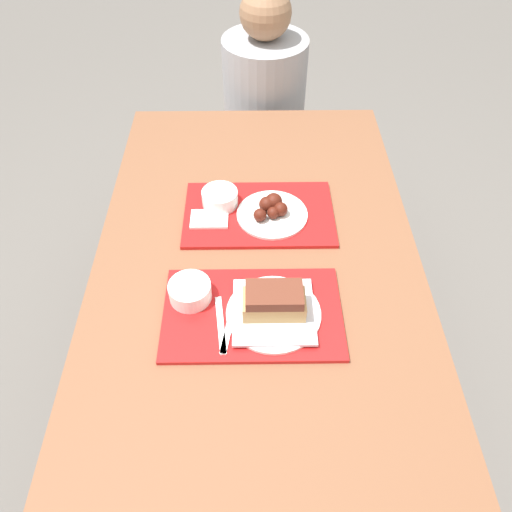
# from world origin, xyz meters

# --- Properties ---
(ground_plane) EXTENTS (12.00, 12.00, 0.00)m
(ground_plane) POSITION_xyz_m (0.00, 0.00, 0.00)
(ground_plane) COLOR #605B56
(picnic_table) EXTENTS (0.91, 1.58, 0.72)m
(picnic_table) POSITION_xyz_m (0.00, 0.00, 0.64)
(picnic_table) COLOR brown
(picnic_table) RESTS_ON ground_plane
(picnic_bench_far) EXTENTS (0.86, 0.28, 0.43)m
(picnic_bench_far) POSITION_xyz_m (0.00, 1.01, 0.36)
(picnic_bench_far) COLOR brown
(picnic_bench_far) RESTS_ON ground_plane
(tray_near) EXTENTS (0.45, 0.29, 0.01)m
(tray_near) POSITION_xyz_m (-0.01, -0.17, 0.73)
(tray_near) COLOR red
(tray_near) RESTS_ON picnic_table
(tray_far) EXTENTS (0.45, 0.29, 0.01)m
(tray_far) POSITION_xyz_m (0.01, 0.20, 0.73)
(tray_far) COLOR red
(tray_far) RESTS_ON picnic_table
(bowl_coleslaw_near) EXTENTS (0.11, 0.11, 0.05)m
(bowl_coleslaw_near) POSITION_xyz_m (-0.17, -0.12, 0.76)
(bowl_coleslaw_near) COLOR white
(bowl_coleslaw_near) RESTS_ON tray_near
(brisket_sandwich_plate) EXTENTS (0.24, 0.24, 0.09)m
(brisket_sandwich_plate) POSITION_xyz_m (0.04, -0.18, 0.77)
(brisket_sandwich_plate) COLOR white
(brisket_sandwich_plate) RESTS_ON tray_near
(plastic_fork_near) EXTENTS (0.04, 0.17, 0.00)m
(plastic_fork_near) POSITION_xyz_m (-0.09, -0.21, 0.74)
(plastic_fork_near) COLOR white
(plastic_fork_near) RESTS_ON tray_near
(plastic_knife_near) EXTENTS (0.04, 0.17, 0.00)m
(plastic_knife_near) POSITION_xyz_m (-0.07, -0.21, 0.74)
(plastic_knife_near) COLOR white
(plastic_knife_near) RESTS_ON tray_near
(condiment_packet) EXTENTS (0.04, 0.03, 0.01)m
(condiment_packet) POSITION_xyz_m (0.00, -0.11, 0.74)
(condiment_packet) COLOR #3F3F47
(condiment_packet) RESTS_ON tray_near
(bowl_coleslaw_far) EXTENTS (0.11, 0.11, 0.05)m
(bowl_coleslaw_far) POSITION_xyz_m (-0.11, 0.24, 0.76)
(bowl_coleslaw_far) COLOR white
(bowl_coleslaw_far) RESTS_ON tray_far
(wings_plate_far) EXTENTS (0.21, 0.21, 0.06)m
(wings_plate_far) POSITION_xyz_m (0.05, 0.19, 0.75)
(wings_plate_far) COLOR white
(wings_plate_far) RESTS_ON tray_far
(napkin_far) EXTENTS (0.11, 0.08, 0.01)m
(napkin_far) POSITION_xyz_m (-0.14, 0.17, 0.74)
(napkin_far) COLOR white
(napkin_far) RESTS_ON tray_far
(person_seated_across) EXTENTS (0.34, 0.34, 0.67)m
(person_seated_across) POSITION_xyz_m (0.04, 1.01, 0.71)
(person_seated_across) COLOR #9E9EA3
(person_seated_across) RESTS_ON picnic_bench_far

